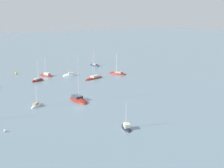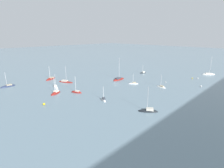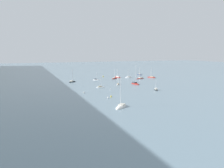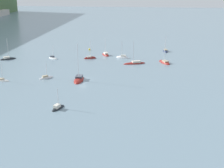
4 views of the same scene
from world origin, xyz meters
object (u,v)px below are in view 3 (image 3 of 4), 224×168
sailboat_4 (117,77)px  sailboat_5 (118,85)px  sailboat_9 (151,78)px  mooring_buoy_1 (111,96)px  sailboat_10 (72,82)px  mooring_buoy_3 (103,76)px  sailboat_0 (129,78)px  sailboat_12 (156,90)px  sailboat_11 (121,107)px  sailboat_2 (140,79)px  sailboat_7 (114,79)px  sailboat_6 (101,87)px  sailboat_3 (135,84)px  mooring_buoy_0 (108,98)px  sailboat_8 (96,80)px  sailboat_1 (140,75)px  mooring_buoy_4 (84,92)px  mooring_buoy_2 (110,89)px

sailboat_4 → sailboat_5: sailboat_4 is taller
sailboat_9 → mooring_buoy_1: (-57.21, 57.10, 0.25)m
sailboat_10 → mooring_buoy_3: bearing=-2.3°
sailboat_0 → mooring_buoy_1: bearing=70.7°
mooring_buoy_3 → sailboat_12: bearing=-175.7°
sailboat_11 → mooring_buoy_1: 18.72m
sailboat_2 → sailboat_7: 19.68m
sailboat_5 → mooring_buoy_3: (44.82, -5.97, 0.32)m
sailboat_6 → mooring_buoy_3: size_ratio=8.02×
sailboat_3 → mooring_buoy_0: size_ratio=20.09×
sailboat_6 → sailboat_7: sailboat_7 is taller
mooring_buoy_3 → sailboat_0: bearing=-129.3°
sailboat_8 → sailboat_5: bearing=-48.9°
sailboat_11 → sailboat_3: bearing=-165.8°
sailboat_3 → sailboat_10: bearing=-127.5°
sailboat_0 → sailboat_10: (-8.05, 46.38, 0.02)m
sailboat_6 → mooring_buoy_0: (-29.65, 6.72, 0.23)m
sailboat_4 → sailboat_6: sailboat_4 is taller
sailboat_1 → mooring_buoy_3: (-1.79, 34.77, 0.34)m
sailboat_9 → mooring_buoy_0: (-59.36, 59.43, 0.25)m
sailboat_8 → sailboat_10: 18.31m
sailboat_4 → mooring_buoy_3: bearing=16.7°
sailboat_0 → mooring_buoy_4: 70.03m
sailboat_1 → sailboat_5: bearing=134.8°
sailboat_7 → mooring_buoy_1: bearing=-138.1°
sailboat_7 → sailboat_11: 84.63m
sailboat_10 → sailboat_0: bearing=-28.3°
sailboat_11 → sailboat_7: bearing=-153.8°
mooring_buoy_1 → mooring_buoy_3: 80.40m
sailboat_5 → sailboat_12: size_ratio=1.00×
sailboat_8 → mooring_buoy_2: (-40.41, 4.83, 0.13)m
sailboat_7 → sailboat_10: (-5.36, 33.12, 0.04)m
sailboat_3 → sailboat_12: 23.78m
sailboat_11 → sailboat_8: bearing=-143.9°
sailboat_1 → sailboat_7: 36.27m
sailboat_5 → sailboat_7: bearing=27.1°
mooring_buoy_3 → mooring_buoy_4: size_ratio=1.14×
sailboat_9 → sailboat_2: bearing=75.7°
sailboat_7 → mooring_buoy_2: sailboat_7 is taller
sailboat_1 → mooring_buoy_2: size_ratio=15.85×
sailboat_0 → sailboat_8: (-4.73, 28.37, 0.02)m
sailboat_7 → sailboat_10: sailboat_10 is taller
sailboat_2 → sailboat_4: bearing=-66.2°
sailboat_12 → mooring_buoy_1: bearing=123.1°
sailboat_3 → sailboat_8: sailboat_3 is taller
mooring_buoy_0 → mooring_buoy_4: size_ratio=0.87×
sailboat_4 → mooring_buoy_2: sailboat_4 is taller
sailboat_5 → mooring_buoy_0: bearing=-165.2°
mooring_buoy_1 → mooring_buoy_3: size_ratio=0.76×
mooring_buoy_2 → mooring_buoy_3: size_ratio=0.60×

